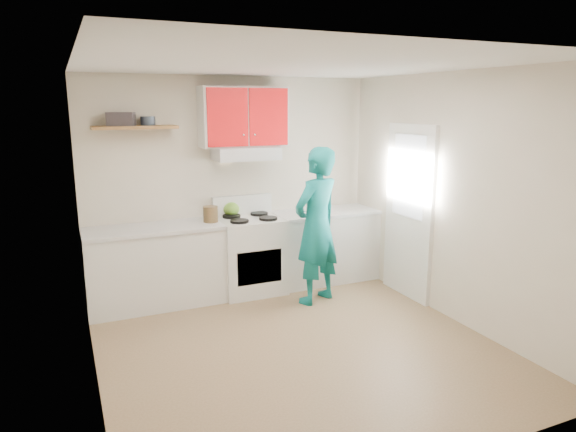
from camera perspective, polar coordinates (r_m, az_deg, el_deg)
name	(u,v)px	position (r m, az deg, el deg)	size (l,w,h in m)	color
floor	(297,345)	(5.10, 1.00, -14.11)	(3.80, 3.80, 0.00)	brown
ceiling	(298,64)	(4.58, 1.12, 16.44)	(3.60, 3.80, 0.04)	white
back_wall	(233,184)	(6.42, -6.14, 3.53)	(3.60, 0.04, 2.60)	beige
front_wall	(436,275)	(3.11, 16.08, -6.30)	(3.60, 0.04, 2.60)	beige
left_wall	(86,233)	(4.26, -21.50, -1.73)	(0.04, 3.80, 2.60)	beige
right_wall	(453,199)	(5.66, 17.82, 1.84)	(0.04, 3.80, 2.60)	beige
door	(409,212)	(6.22, 13.23, 0.43)	(0.05, 0.85, 2.05)	white
door_glass	(409,176)	(6.14, 13.22, 4.30)	(0.01, 0.55, 0.95)	white
counter_left	(155,267)	(6.09, -14.46, -5.49)	(1.52, 0.60, 0.90)	silver
counter_right	(325,246)	(6.76, 4.07, -3.35)	(1.32, 0.60, 0.90)	silver
stove	(250,255)	(6.33, -4.19, -4.35)	(0.76, 0.65, 0.92)	white
range_hood	(246,153)	(6.19, -4.70, 6.93)	(0.76, 0.44, 0.15)	silver
upper_cabinets	(244,117)	(6.22, -4.94, 10.87)	(1.02, 0.33, 0.70)	red
shelf	(135,127)	(5.95, -16.58, 9.39)	(0.90, 0.30, 0.04)	brown
books	(121,119)	(5.94, -18.00, 10.17)	(0.28, 0.20, 0.15)	#362F34
tin	(148,121)	(6.00, -15.24, 10.13)	(0.16, 0.16, 0.10)	#333D4C
kettle	(231,209)	(6.36, -6.29, 0.76)	(0.20, 0.20, 0.17)	#5A8C27
crock	(211,215)	(6.06, -8.56, 0.10)	(0.17, 0.17, 0.21)	#4B3920
cutting_board	(305,214)	(6.49, 1.94, 0.19)	(0.31, 0.23, 0.02)	olive
silicone_mat	(344,210)	(6.82, 6.20, 0.66)	(0.27, 0.23, 0.01)	red
person	(317,226)	(5.89, 3.18, -1.11)	(0.66, 0.43, 1.81)	#0C7071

